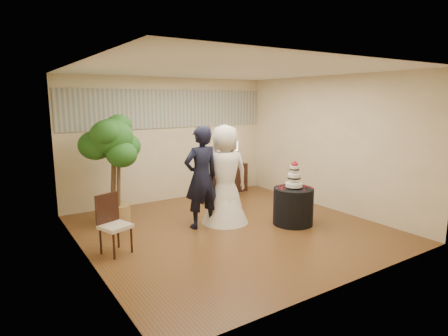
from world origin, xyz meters
TOP-DOWN VIEW (x-y plane):
  - floor at (0.00, 0.00)m, footprint 5.00×5.00m
  - ceiling at (0.00, 0.00)m, footprint 5.00×5.00m
  - wall_back at (0.00, 2.50)m, footprint 5.00×0.06m
  - wall_front at (0.00, -2.50)m, footprint 5.00×0.06m
  - wall_left at (-2.50, 0.00)m, footprint 0.06×5.00m
  - wall_right at (2.50, 0.00)m, footprint 0.06×5.00m
  - mural_border at (0.00, 2.48)m, footprint 4.90×0.02m
  - groom at (-0.40, 0.39)m, footprint 0.69×0.47m
  - bride at (0.11, 0.39)m, footprint 1.07×1.06m
  - cake_table at (1.12, -0.41)m, footprint 0.98×0.98m
  - wedding_cake at (1.12, -0.41)m, footprint 0.32×0.32m
  - console at (1.51, 2.29)m, footprint 0.89×0.45m
  - table_lamp at (1.51, 2.29)m, footprint 0.29×0.29m
  - ficus_tree at (-1.65, 1.48)m, footprint 1.15×1.15m
  - side_chair at (-2.08, 0.06)m, footprint 0.54×0.55m

SIDE VIEW (x-z plane):
  - floor at x=0.00m, z-range 0.00..0.00m
  - cake_table at x=1.12m, z-range 0.00..0.69m
  - console at x=1.51m, z-range 0.00..0.72m
  - side_chair at x=-2.08m, z-range 0.00..0.91m
  - bride at x=0.11m, z-range 0.00..1.86m
  - groom at x=-0.40m, z-range 0.00..1.86m
  - wedding_cake at x=1.12m, z-range 0.69..1.20m
  - table_lamp at x=1.51m, z-range 0.72..1.30m
  - ficus_tree at x=-1.65m, z-range 0.00..2.08m
  - wall_back at x=0.00m, z-range 0.00..2.80m
  - wall_front at x=0.00m, z-range 0.00..2.80m
  - wall_left at x=-2.50m, z-range 0.00..2.80m
  - wall_right at x=2.50m, z-range 0.00..2.80m
  - mural_border at x=0.00m, z-range 1.68..2.52m
  - ceiling at x=0.00m, z-range 2.80..2.80m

